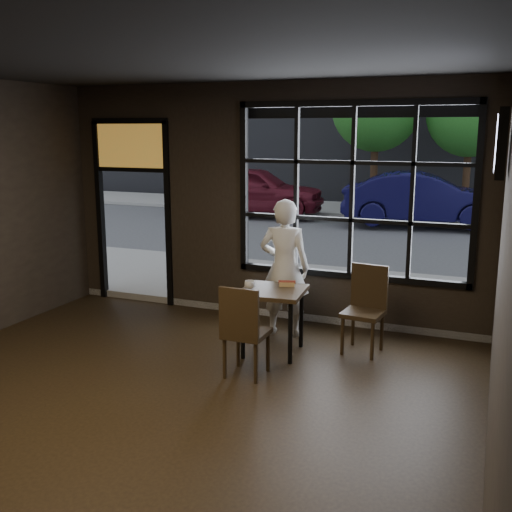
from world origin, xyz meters
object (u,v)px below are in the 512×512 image
at_px(cafe_table, 273,321).
at_px(man, 284,268).
at_px(chair_near, 247,330).
at_px(navy_car, 423,199).

relative_size(cafe_table, man, 0.44).
xyz_separation_m(chair_near, navy_car, (0.53, 10.73, 0.29)).
bearing_deg(man, navy_car, -100.13).
xyz_separation_m(cafe_table, chair_near, (-0.03, -0.72, 0.12)).
relative_size(cafe_table, navy_car, 0.18).
xyz_separation_m(chair_near, man, (-0.07, 1.39, 0.37)).
bearing_deg(man, cafe_table, 91.79).
bearing_deg(man, chair_near, 86.32).
bearing_deg(chair_near, navy_car, -92.49).
distance_m(chair_near, navy_car, 10.75).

